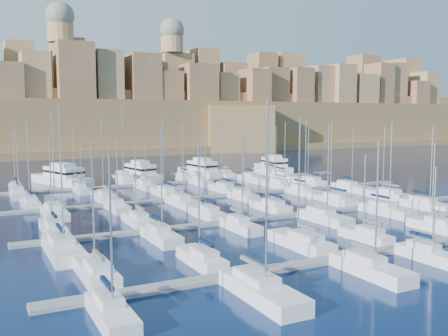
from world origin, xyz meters
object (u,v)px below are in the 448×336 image
motor_yacht_b (139,173)px  motor_yacht_d (273,166)px  motor_yacht_c (201,170)px  motor_yacht_a (62,177)px  sailboat_0 (96,272)px  sailboat_4 (434,226)px  sailboat_2 (301,242)px

motor_yacht_b → motor_yacht_d: size_ratio=1.00×
motor_yacht_b → motor_yacht_c: 16.60m
motor_yacht_a → motor_yacht_d: 56.61m
sailboat_0 → motor_yacht_d: 95.28m
sailboat_4 → motor_yacht_a: 80.82m
motor_yacht_a → motor_yacht_b: size_ratio=1.19×
motor_yacht_a → motor_yacht_c: (34.48, -1.32, 0.00)m
sailboat_2 → motor_yacht_b: bearing=88.4°
sailboat_0 → motor_yacht_c: (42.91, 69.67, 0.98)m
motor_yacht_d → motor_yacht_a: bearing=178.6°
sailboat_0 → sailboat_2: (24.37, 0.41, 0.02)m
motor_yacht_a → motor_yacht_b: same height
sailboat_0 → motor_yacht_c: size_ratio=0.85×
motor_yacht_b → motor_yacht_c: (16.60, 0.09, 0.00)m
motor_yacht_a → sailboat_4: bearing=-62.3°
sailboat_0 → sailboat_4: 45.96m
motor_yacht_b → motor_yacht_a: bearing=175.5°
motor_yacht_d → sailboat_4: bearing=-105.2°
motor_yacht_a → motor_yacht_c: size_ratio=1.19×
sailboat_4 → motor_yacht_b: 72.87m
motor_yacht_a → motor_yacht_d: size_ratio=1.19×
motor_yacht_b → motor_yacht_c: bearing=0.3°
sailboat_0 → sailboat_4: bearing=-0.7°
sailboat_2 → motor_yacht_c: size_ratio=0.97×
sailboat_2 → motor_yacht_a: 72.37m
sailboat_4 → motor_yacht_a: bearing=117.7°
sailboat_0 → sailboat_2: sailboat_2 is taller
sailboat_0 → sailboat_2: bearing=1.0°
sailboat_4 → motor_yacht_a: sailboat_4 is taller
motor_yacht_c → motor_yacht_d: 22.12m
motor_yacht_a → motor_yacht_d: bearing=-1.4°
motor_yacht_c → motor_yacht_d: size_ratio=1.00×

